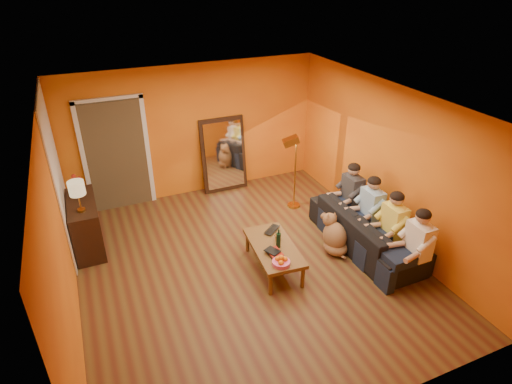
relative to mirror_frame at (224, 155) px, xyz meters
name	(u,v)px	position (x,y,z in m)	size (l,w,h in m)	color
room_shell	(238,183)	(-0.55, -2.26, 0.54)	(5.00, 5.50, 2.60)	brown
white_accent	(57,174)	(-3.04, -0.88, 0.54)	(0.02, 1.90, 2.58)	white
doorway_recess	(116,154)	(-2.05, 0.20, 0.29)	(1.06, 0.30, 2.10)	#3F2D19
door_jamb_left	(84,161)	(-2.62, 0.08, 0.29)	(0.08, 0.06, 2.20)	white
door_jamb_right	(148,151)	(-1.48, 0.08, 0.29)	(0.08, 0.06, 2.20)	white
door_header	(107,99)	(-2.05, 0.08, 1.36)	(1.22, 0.06, 0.08)	white
mirror_frame	(224,155)	(0.00, 0.00, 0.00)	(0.92, 0.06, 1.52)	black
mirror_glass	(224,155)	(0.00, -0.04, 0.00)	(0.78, 0.02, 1.36)	white
sideboard	(86,225)	(-2.79, -1.08, -0.34)	(0.44, 1.18, 0.85)	black
table_lamp	(78,197)	(-2.79, -1.38, 0.34)	(0.24, 0.24, 0.51)	beige
sofa	(366,229)	(1.45, -2.90, -0.43)	(0.87, 2.23, 0.65)	black
coffee_table	(274,257)	(-0.21, -2.83, -0.55)	(0.62, 1.22, 0.42)	brown
floor_lamp	(295,173)	(0.97, -1.26, -0.04)	(0.30, 0.24, 1.44)	#BF8A38
dog	(335,234)	(0.89, -2.82, -0.42)	(0.37, 0.58, 0.69)	#8E5E40
person_far_left	(418,246)	(1.58, -3.90, -0.15)	(0.70, 0.44, 1.22)	white
person_mid_left	(393,227)	(1.58, -3.35, -0.15)	(0.70, 0.44, 1.22)	#F3DF51
person_mid_right	(371,210)	(1.58, -2.80, -0.15)	(0.70, 0.44, 1.22)	#93BBE3
person_far_right	(352,195)	(1.58, -2.25, -0.15)	(0.70, 0.44, 1.22)	#313035
fruit_bowl	(281,260)	(-0.31, -3.28, -0.26)	(0.26, 0.26, 0.16)	#E45087
wine_bottle	(278,238)	(-0.16, -2.88, -0.18)	(0.07, 0.07, 0.31)	black
tumbler	(278,237)	(-0.09, -2.71, -0.29)	(0.10, 0.10, 0.10)	#B27F3F
laptop	(275,231)	(-0.03, -2.48, -0.33)	(0.33, 0.21, 0.03)	black
book_lower	(269,255)	(-0.39, -3.03, -0.33)	(0.20, 0.26, 0.02)	black
book_mid	(269,254)	(-0.38, -3.02, -0.31)	(0.19, 0.25, 0.02)	#A02012
book_upper	(269,253)	(-0.39, -3.04, -0.29)	(0.16, 0.21, 0.02)	black
vase	(78,190)	(-2.79, -0.83, 0.19)	(0.19, 0.19, 0.20)	black
flowers	(76,178)	(-2.79, -0.83, 0.41)	(0.17, 0.17, 0.39)	#A02012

